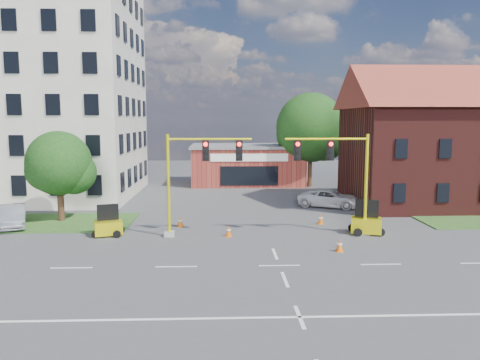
{
  "coord_description": "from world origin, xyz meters",
  "views": [
    {
      "loc": [
        -2.73,
        -21.92,
        7.02
      ],
      "look_at": [
        -1.55,
        10.0,
        2.92
      ],
      "focal_mm": 35.0,
      "sensor_mm": 36.0,
      "label": 1
    }
  ],
  "objects_px": {
    "signal_mast_west": "(196,172)",
    "signal_mast_east": "(340,172)",
    "trailer_west": "(108,226)",
    "trailer_east": "(366,224)",
    "pickup_white": "(330,198)"
  },
  "relations": [
    {
      "from": "signal_mast_west",
      "to": "trailer_east",
      "type": "relative_size",
      "value": 2.97
    },
    {
      "from": "signal_mast_east",
      "to": "trailer_west",
      "type": "relative_size",
      "value": 3.27
    },
    {
      "from": "signal_mast_east",
      "to": "trailer_west",
      "type": "height_order",
      "value": "signal_mast_east"
    },
    {
      "from": "signal_mast_west",
      "to": "signal_mast_east",
      "type": "height_order",
      "value": "same"
    },
    {
      "from": "signal_mast_west",
      "to": "trailer_west",
      "type": "distance_m",
      "value": 6.35
    },
    {
      "from": "signal_mast_west",
      "to": "pickup_white",
      "type": "relative_size",
      "value": 1.2
    },
    {
      "from": "signal_mast_west",
      "to": "pickup_white",
      "type": "xyz_separation_m",
      "value": [
        10.32,
        9.15,
        -3.2
      ]
    },
    {
      "from": "trailer_east",
      "to": "pickup_white",
      "type": "relative_size",
      "value": 0.41
    },
    {
      "from": "signal_mast_west",
      "to": "signal_mast_east",
      "type": "bearing_deg",
      "value": 0.0
    },
    {
      "from": "signal_mast_west",
      "to": "signal_mast_east",
      "type": "xyz_separation_m",
      "value": [
        8.71,
        0.0,
        0.0
      ]
    },
    {
      "from": "signal_mast_west",
      "to": "trailer_west",
      "type": "bearing_deg",
      "value": 176.78
    },
    {
      "from": "signal_mast_east",
      "to": "trailer_east",
      "type": "height_order",
      "value": "signal_mast_east"
    },
    {
      "from": "signal_mast_west",
      "to": "pickup_white",
      "type": "distance_m",
      "value": 14.16
    },
    {
      "from": "trailer_west",
      "to": "trailer_east",
      "type": "distance_m",
      "value": 15.9
    },
    {
      "from": "signal_mast_west",
      "to": "trailer_east",
      "type": "height_order",
      "value": "signal_mast_west"
    }
  ]
}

